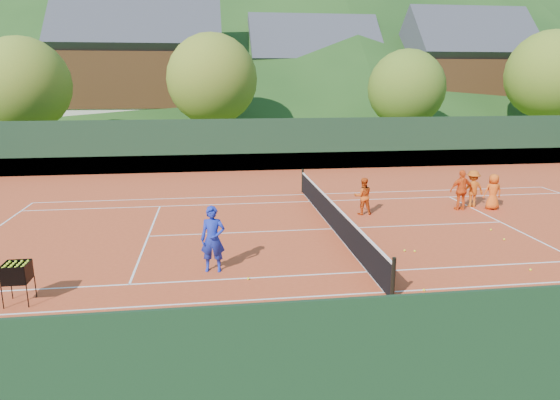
{
  "coord_description": "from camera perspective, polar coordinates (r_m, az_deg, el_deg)",
  "views": [
    {
      "loc": [
        -4.16,
        -16.56,
        5.19
      ],
      "look_at": [
        -1.89,
        0.0,
        1.14
      ],
      "focal_mm": 32.0,
      "sensor_mm": 36.0,
      "label": 1
    }
  ],
  "objects": [
    {
      "name": "tennis_ball_6",
      "position": [
        15.59,
        26.71,
        -7.13
      ],
      "size": [
        0.07,
        0.07,
        0.07
      ],
      "primitive_type": "sphere",
      "color": "yellow",
      "rests_on": "clay_court"
    },
    {
      "name": "tennis_ball_1",
      "position": [
        9.91,
        16.05,
        -18.19
      ],
      "size": [
        0.07,
        0.07,
        0.07
      ],
      "primitive_type": "sphere",
      "color": "yellow",
      "rests_on": "clay_court"
    },
    {
      "name": "tennis_ball_17",
      "position": [
        13.19,
        16.14,
        -9.86
      ],
      "size": [
        0.07,
        0.07,
        0.07
      ],
      "primitive_type": "sphere",
      "color": "yellow",
      "rests_on": "clay_court"
    },
    {
      "name": "chalet_right",
      "position": [
        52.46,
        20.15,
        12.9
      ],
      "size": [
        11.5,
        8.82,
        11.91
      ],
      "color": "beige",
      "rests_on": "ground"
    },
    {
      "name": "tennis_ball_5",
      "position": [
        15.93,
        14.05,
        -5.62
      ],
      "size": [
        0.07,
        0.07,
        0.07
      ],
      "primitive_type": "sphere",
      "color": "yellow",
      "rests_on": "clay_court"
    },
    {
      "name": "tree_b",
      "position": [
        36.57,
        -7.76,
        13.52
      ],
      "size": [
        6.4,
        6.4,
        8.4
      ],
      "color": "#3C2618",
      "rests_on": "ground"
    },
    {
      "name": "tennis_ball_10",
      "position": [
        15.94,
        15.14,
        -5.66
      ],
      "size": [
        0.07,
        0.07,
        0.07
      ],
      "primitive_type": "sphere",
      "color": "yellow",
      "rests_on": "clay_court"
    },
    {
      "name": "ball_hopper",
      "position": [
        13.32,
        -27.86,
        -7.43
      ],
      "size": [
        0.57,
        0.57,
        1.0
      ],
      "color": "black",
      "rests_on": "clay_court"
    },
    {
      "name": "student_a",
      "position": [
        19.75,
        9.47,
        0.45
      ],
      "size": [
        0.73,
        0.57,
        1.46
      ],
      "primitive_type": "imported",
      "rotation": [
        0.0,
        0.0,
        3.11
      ],
      "color": "#DC5013",
      "rests_on": "clay_court"
    },
    {
      "name": "tree_a",
      "position": [
        36.54,
        -27.31,
        11.65
      ],
      "size": [
        6.0,
        6.0,
        7.88
      ],
      "color": "#43291A",
      "rests_on": "ground"
    },
    {
      "name": "tennis_ball_11",
      "position": [
        18.08,
        24.25,
        -4.12
      ],
      "size": [
        0.07,
        0.07,
        0.07
      ],
      "primitive_type": "sphere",
      "color": "yellow",
      "rests_on": "clay_court"
    },
    {
      "name": "tennis_ball_13",
      "position": [
        9.67,
        -13.79,
        -18.89
      ],
      "size": [
        0.07,
        0.07,
        0.07
      ],
      "primitive_type": "sphere",
      "color": "yellow",
      "rests_on": "clay_court"
    },
    {
      "name": "student_b",
      "position": [
        21.39,
        20.04,
        1.07
      ],
      "size": [
        0.97,
        0.41,
        1.65
      ],
      "primitive_type": "imported",
      "rotation": [
        0.0,
        0.0,
        3.15
      ],
      "color": "#EE5215",
      "rests_on": "clay_court"
    },
    {
      "name": "court_lines",
      "position": [
        17.84,
        6.04,
        -3.28
      ],
      "size": [
        23.83,
        11.03,
        0.0
      ],
      "color": "white",
      "rests_on": "clay_court"
    },
    {
      "name": "chalet_mid",
      "position": [
        51.58,
        3.66,
        13.38
      ],
      "size": [
        12.65,
        8.82,
        11.45
      ],
      "color": "beige",
      "rests_on": "ground"
    },
    {
      "name": "tree_d",
      "position": [
        44.96,
        28.51,
        12.45
      ],
      "size": [
        6.8,
        6.8,
        8.93
      ],
      "color": "#402A19",
      "rests_on": "ground"
    },
    {
      "name": "tennis_ball_12",
      "position": [
        19.03,
        22.96,
        -3.14
      ],
      "size": [
        0.07,
        0.07,
        0.07
      ],
      "primitive_type": "sphere",
      "color": "yellow",
      "rests_on": "clay_court"
    },
    {
      "name": "student_d",
      "position": [
        22.11,
        21.14,
        1.22
      ],
      "size": [
        1.03,
        0.63,
        1.54
      ],
      "primitive_type": "imported",
      "rotation": [
        0.0,
        0.0,
        3.2
      ],
      "color": "#CA5411",
      "rests_on": "clay_court"
    },
    {
      "name": "tennis_ball_7",
      "position": [
        11.82,
        -18.16,
        -12.87
      ],
      "size": [
        0.07,
        0.07,
        0.07
      ],
      "primitive_type": "sphere",
      "color": "yellow",
      "rests_on": "clay_court"
    },
    {
      "name": "tennis_ball_15",
      "position": [
        10.68,
        6.62,
        -15.21
      ],
      "size": [
        0.07,
        0.07,
        0.07
      ],
      "primitive_type": "sphere",
      "color": "yellow",
      "rests_on": "clay_court"
    },
    {
      "name": "tennis_net",
      "position": [
        17.71,
        6.08,
        -1.74
      ],
      "size": [
        0.1,
        12.07,
        1.1
      ],
      "color": "black",
      "rests_on": "clay_court"
    },
    {
      "name": "clay_court",
      "position": [
        17.85,
        6.04,
        -3.32
      ],
      "size": [
        40.0,
        24.0,
        0.02
      ],
      "primitive_type": "cube",
      "color": "#BE401E",
      "rests_on": "ground"
    },
    {
      "name": "tennis_ball_14",
      "position": [
        10.83,
        15.05,
        -15.19
      ],
      "size": [
        0.07,
        0.07,
        0.07
      ],
      "primitive_type": "sphere",
      "color": "yellow",
      "rests_on": "clay_court"
    },
    {
      "name": "tennis_ball_0",
      "position": [
        11.1,
        -20.6,
        -14.9
      ],
      "size": [
        0.07,
        0.07,
        0.07
      ],
      "primitive_type": "sphere",
      "color": "yellow",
      "rests_on": "clay_court"
    },
    {
      "name": "perimeter_fence",
      "position": [
        17.52,
        6.14,
        0.61
      ],
      "size": [
        40.4,
        24.24,
        3.0
      ],
      "color": "black",
      "rests_on": "clay_court"
    },
    {
      "name": "student_c",
      "position": [
        21.98,
        23.16,
        0.87
      ],
      "size": [
        0.74,
        0.51,
        1.47
      ],
      "primitive_type": "imported",
      "rotation": [
        0.0,
        0.0,
        3.08
      ],
      "color": "#EA5814",
      "rests_on": "clay_court"
    },
    {
      "name": "tree_c",
      "position": [
        38.29,
        14.24,
        12.26
      ],
      "size": [
        5.6,
        5.6,
        7.35
      ],
      "color": "#3F2619",
      "rests_on": "ground"
    },
    {
      "name": "tennis_ball_9",
      "position": [
        12.16,
        -28.76,
        -13.17
      ],
      "size": [
        0.07,
        0.07,
        0.07
      ],
      "primitive_type": "sphere",
      "color": "yellow",
      "rests_on": "clay_court"
    },
    {
      "name": "tennis_ball_16",
      "position": [
        13.39,
        -3.65,
        -8.96
      ],
      "size": [
        0.07,
        0.07,
        0.07
      ],
      "primitive_type": "sphere",
      "color": "yellow",
      "rests_on": "clay_court"
    },
    {
      "name": "ground",
      "position": [
        17.85,
        6.04,
        -3.35
      ],
      "size": [
        400.0,
        400.0,
        0.0
      ],
      "primitive_type": "plane",
      "color": "#325119",
      "rests_on": "ground"
    },
    {
      "name": "coach",
      "position": [
        13.79,
        -7.68,
        -4.45
      ],
      "size": [
        0.73,
        0.53,
        1.84
      ],
      "primitive_type": "imported",
      "rotation": [
        0.0,
        0.0,
        -0.13
      ],
      "color": "#1929A6",
      "rests_on": "clay_court"
    },
    {
      "name": "chalet_left",
      "position": [
        46.93,
        -15.4,
        13.72
      ],
      "size": [
        13.8,
        9.93,
        12.92
      ],
      "color": "beige",
      "rests_on": "ground"
    }
  ]
}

